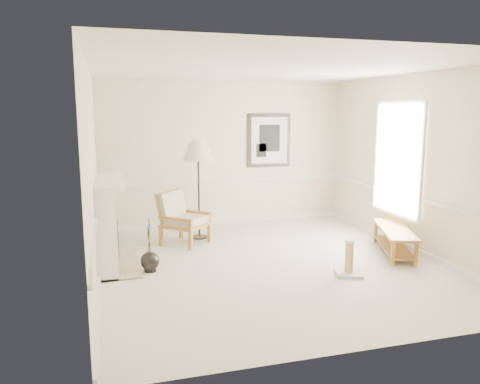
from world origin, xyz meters
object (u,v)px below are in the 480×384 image
(armchair, at_px, (180,216))
(scratching_post, at_px, (349,264))
(floor_lamp, at_px, (198,153))
(bench, at_px, (395,237))
(floor_vase, at_px, (150,262))

(armchair, distance_m, scratching_post, 3.09)
(armchair, relative_size, scratching_post, 1.95)
(scratching_post, bearing_deg, floor_lamp, 123.07)
(armchair, relative_size, bench, 0.66)
(floor_vase, relative_size, scratching_post, 1.56)
(floor_lamp, bearing_deg, scratching_post, -56.93)
(floor_lamp, height_order, scratching_post, floor_lamp)
(floor_lamp, xyz_separation_m, bench, (2.88, -1.81, -1.29))
(floor_lamp, distance_m, bench, 3.64)
(floor_lamp, xyz_separation_m, scratching_post, (1.66, -2.54, -1.40))
(floor_vase, bearing_deg, scratching_post, -18.98)
(bench, distance_m, scratching_post, 1.43)
(floor_vase, height_order, floor_lamp, floor_lamp)
(floor_vase, relative_size, armchair, 0.80)
(floor_lamp, relative_size, scratching_post, 3.48)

